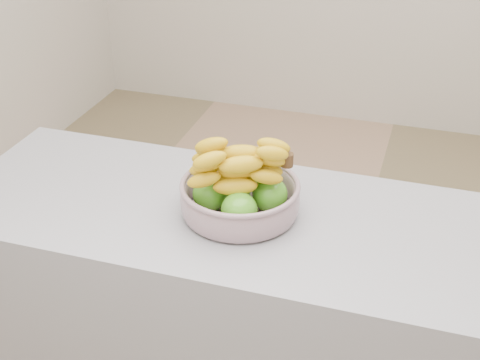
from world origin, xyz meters
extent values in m
plane|color=#9C7A60|center=(0.00, 0.00, 0.00)|extent=(4.00, 4.00, 0.00)
cube|color=gray|center=(0.00, -0.65, 0.45)|extent=(2.00, 0.60, 0.90)
cylinder|color=#A8BAC9|center=(-0.21, -0.65, 0.91)|extent=(0.27, 0.27, 0.01)
torus|color=#A8BAC9|center=(-0.21, -0.65, 0.98)|extent=(0.31, 0.31, 0.01)
sphere|color=green|center=(-0.19, -0.72, 0.96)|extent=(0.09, 0.09, 0.09)
sphere|color=green|center=(-0.13, -0.63, 0.96)|extent=(0.09, 0.09, 0.09)
sphere|color=green|center=(-0.23, -0.57, 0.96)|extent=(0.09, 0.09, 0.09)
sphere|color=green|center=(-0.28, -0.67, 0.96)|extent=(0.09, 0.09, 0.09)
ellipsoid|color=yellow|center=(-0.20, -0.70, 1.01)|extent=(0.20, 0.12, 0.05)
ellipsoid|color=yellow|center=(-0.22, -0.65, 1.01)|extent=(0.20, 0.10, 0.05)
ellipsoid|color=yellow|center=(-0.23, -0.60, 1.01)|extent=(0.20, 0.08, 0.05)
ellipsoid|color=yellow|center=(-0.20, -0.67, 1.05)|extent=(0.20, 0.13, 0.05)
ellipsoid|color=yellow|center=(-0.21, -0.62, 1.05)|extent=(0.20, 0.06, 0.05)
ellipsoid|color=yellow|center=(-0.20, -0.65, 1.08)|extent=(0.20, 0.10, 0.05)
ellipsoid|color=yellow|center=(-0.19, -0.70, 1.07)|extent=(0.19, 0.14, 0.05)
cylinder|color=#412B15|center=(-0.09, -0.62, 1.06)|extent=(0.03, 0.03, 0.04)
camera|label=1|loc=(0.24, -2.06, 1.85)|focal=50.00mm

